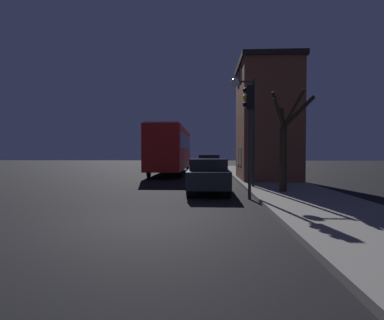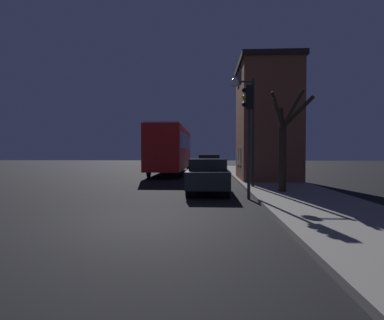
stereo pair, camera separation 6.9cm
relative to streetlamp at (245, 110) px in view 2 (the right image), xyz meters
The scene contains 9 objects.
ground_plane 8.87m from the streetlamp, 116.62° to the right, with size 120.00×120.00×0.00m, color black.
sidewalk 8.29m from the streetlamp, 75.50° to the right, with size 3.70×60.00×0.15m.
brick_building 4.80m from the streetlamp, 66.77° to the left, with size 3.64×4.94×7.35m.
streetlamp is the anchor object (origin of this frame).
traffic_light 3.26m from the streetlamp, 94.62° to the right, with size 0.43×0.24×4.37m.
bare_tree 2.91m from the streetlamp, 53.04° to the right, with size 1.94×1.39×4.21m.
bus 11.76m from the streetlamp, 115.02° to the left, with size 2.55×11.77×3.88m.
car_near_lane 3.89m from the streetlamp, 139.17° to the right, with size 1.76×3.95×1.53m.
car_mid_lane 8.81m from the streetlamp, 102.03° to the left, with size 1.71×4.39×1.64m.
Camera 2 is at (1.78, -7.64, 1.81)m, focal length 28.00 mm.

